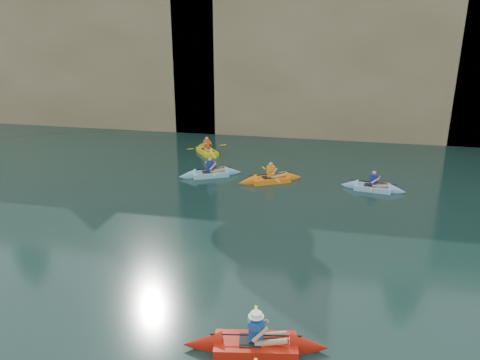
# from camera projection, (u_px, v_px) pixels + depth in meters

# --- Properties ---
(ground) EXTENTS (160.00, 160.00, 0.00)m
(ground) POSITION_uv_depth(u_px,v_px,m) (264.00, 324.00, 13.23)
(ground) COLOR black
(ground) RESTS_ON ground
(cliff) EXTENTS (70.00, 16.00, 12.00)m
(cliff) POSITION_uv_depth(u_px,v_px,m) (321.00, 44.00, 38.94)
(cliff) COLOR tan
(cliff) RESTS_ON ground
(cliff_slab_west) EXTENTS (26.00, 2.40, 10.56)m
(cliff_slab_west) POSITION_uv_depth(u_px,v_px,m) (55.00, 56.00, 36.17)
(cliff_slab_west) COLOR #947A59
(cliff_slab_west) RESTS_ON ground
(cliff_slab_center) EXTENTS (24.00, 2.40, 11.40)m
(cliff_slab_center) POSITION_uv_depth(u_px,v_px,m) (346.00, 55.00, 31.83)
(cliff_slab_center) COLOR #947A59
(cliff_slab_center) RESTS_ON ground
(sea_cave_west) EXTENTS (4.50, 1.00, 4.00)m
(sea_cave_west) POSITION_uv_depth(u_px,v_px,m) (79.00, 101.00, 36.28)
(sea_cave_west) COLOR black
(sea_cave_west) RESTS_ON ground
(sea_cave_center) EXTENTS (3.50, 1.00, 3.20)m
(sea_cave_center) POSITION_uv_depth(u_px,v_px,m) (257.00, 113.00, 33.74)
(sea_cave_center) COLOR black
(sea_cave_center) RESTS_ON ground
(sea_cave_east) EXTENTS (5.00, 1.00, 4.50)m
(sea_cave_east) POSITION_uv_depth(u_px,v_px,m) (466.00, 112.00, 30.85)
(sea_cave_east) COLOR black
(sea_cave_east) RESTS_ON ground
(main_kayaker) EXTENTS (3.91, 2.55, 1.43)m
(main_kayaker) POSITION_uv_depth(u_px,v_px,m) (256.00, 344.00, 12.13)
(main_kayaker) COLOR red
(main_kayaker) RESTS_ON ground
(kayaker_orange) EXTENTS (3.47, 2.35, 1.34)m
(kayaker_orange) POSITION_uv_depth(u_px,v_px,m) (270.00, 179.00, 24.46)
(kayaker_orange) COLOR orange
(kayaker_orange) RESTS_ON ground
(kayaker_ltblue_near) EXTENTS (3.26, 2.45, 1.26)m
(kayaker_ltblue_near) POSITION_uv_depth(u_px,v_px,m) (373.00, 187.00, 23.31)
(kayaker_ltblue_near) COLOR #86B3E0
(kayaker_ltblue_near) RESTS_ON ground
(kayaker_yellow) EXTENTS (2.59, 3.10, 1.34)m
(kayaker_yellow) POSITION_uv_depth(u_px,v_px,m) (207.00, 151.00, 29.50)
(kayaker_yellow) COLOR yellow
(kayaker_yellow) RESTS_ON ground
(kayaker_ltblue_mid) EXTENTS (3.45, 2.34, 1.32)m
(kayaker_ltblue_mid) POSITION_uv_depth(u_px,v_px,m) (210.00, 173.00, 25.33)
(kayaker_ltblue_mid) COLOR #7FC2D4
(kayaker_ltblue_mid) RESTS_ON ground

